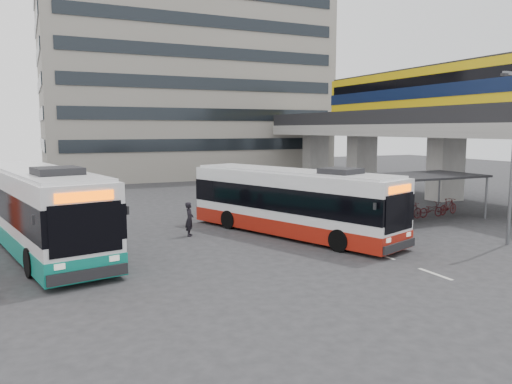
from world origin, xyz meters
name	(u,v)px	position (x,y,z in m)	size (l,w,h in m)	color
ground	(293,246)	(0.00, 0.00, 0.00)	(120.00, 120.00, 0.00)	#28282B
viaduct	(414,115)	(17.00, 11.49, 6.23)	(8.00, 32.00, 9.68)	gray
bike_shelter	(399,195)	(8.47, 3.00, 1.44)	(10.00, 4.00, 2.54)	#595B60
office_block	(185,63)	(6.00, 36.00, 12.50)	(30.00, 15.00, 25.00)	gray
road_markings	(381,255)	(2.50, -3.00, 0.01)	(0.15, 7.60, 0.01)	beige
bus_main	(291,203)	(1.03, 2.07, 1.59)	(6.42, 11.76, 3.43)	white
bus_teal	(40,210)	(-10.17, 3.81, 1.74)	(5.18, 12.96, 3.75)	white
pedestrian	(189,219)	(-3.57, 3.85, 0.83)	(0.60, 0.40, 1.66)	black
lamp_post	(512,148)	(8.79, -3.85, 4.32)	(1.33, 0.38, 7.58)	#595B60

